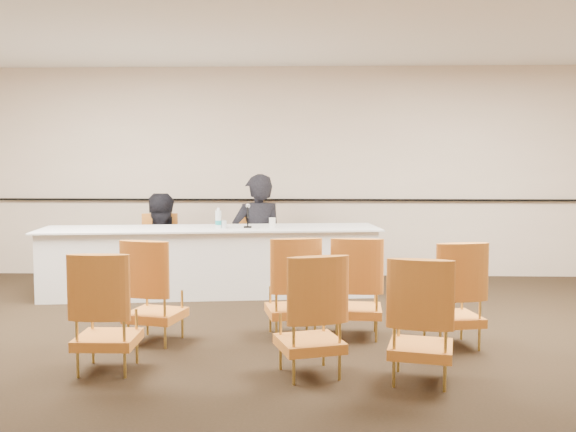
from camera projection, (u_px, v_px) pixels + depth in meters
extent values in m
plane|color=black|center=(277.00, 358.00, 5.37)|extent=(10.00, 10.00, 0.00)
cube|color=beige|center=(291.00, 172.00, 9.23)|extent=(10.00, 0.04, 3.00)
cube|color=black|center=(291.00, 200.00, 9.22)|extent=(9.80, 0.04, 0.03)
imported|color=black|center=(258.00, 245.00, 8.59)|extent=(0.81, 0.67, 1.91)
imported|color=black|center=(159.00, 260.00, 8.49)|extent=(1.05, 0.93, 1.78)
cube|color=white|center=(247.00, 228.00, 7.85)|extent=(0.32, 0.25, 0.00)
cylinder|color=silver|center=(224.00, 224.00, 7.83)|extent=(0.08, 0.08, 0.10)
cylinder|color=white|center=(272.00, 223.00, 7.87)|extent=(0.11, 0.11, 0.13)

